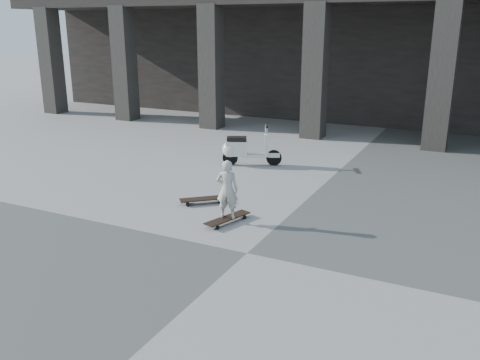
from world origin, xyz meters
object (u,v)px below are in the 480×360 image
at_px(longboard, 227,219).
at_px(skateboard_spare, 203,199).
at_px(child, 227,189).
at_px(scooter, 242,149).

bearing_deg(longboard, skateboard_spare, 70.46).
xyz_separation_m(longboard, child, (-0.00, 0.00, 0.54)).
distance_m(skateboard_spare, child, 1.25).
height_order(skateboard_spare, scooter, scooter).
distance_m(longboard, child, 0.54).
height_order(child, scooter, child).
bearing_deg(scooter, longboard, -91.93).
xyz_separation_m(child, scooter, (-1.47, 3.59, -0.21)).
distance_m(longboard, scooter, 3.90).
xyz_separation_m(longboard, scooter, (-1.47, 3.59, 0.33)).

